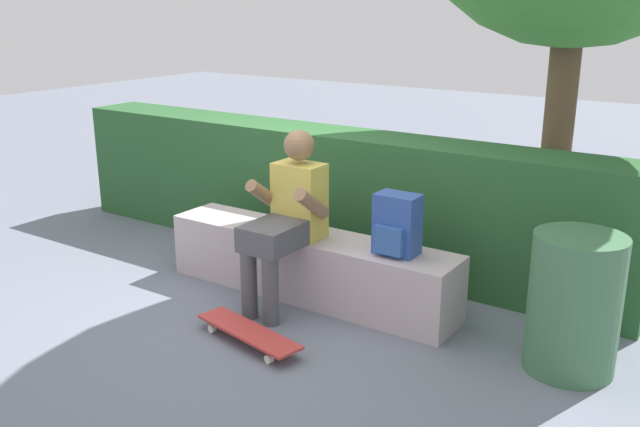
{
  "coord_description": "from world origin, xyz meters",
  "views": [
    {
      "loc": [
        2.67,
        -3.52,
        2.05
      ],
      "look_at": [
        0.01,
        0.45,
        0.59
      ],
      "focal_mm": 39.3,
      "sensor_mm": 36.0,
      "label": 1
    }
  ],
  "objects_px": {
    "bench_main": "(309,265)",
    "skateboard_near_person": "(249,332)",
    "backpack_on_bench": "(397,225)",
    "person_skater": "(287,214)",
    "trash_bin": "(574,304)"
  },
  "relations": [
    {
      "from": "bench_main",
      "to": "person_skater",
      "type": "bearing_deg",
      "value": -98.7
    },
    {
      "from": "skateboard_near_person",
      "to": "trash_bin",
      "type": "bearing_deg",
      "value": 24.55
    },
    {
      "from": "bench_main",
      "to": "trash_bin",
      "type": "distance_m",
      "value": 1.85
    },
    {
      "from": "backpack_on_bench",
      "to": "skateboard_near_person",
      "type": "bearing_deg",
      "value": -125.84
    },
    {
      "from": "bench_main",
      "to": "trash_bin",
      "type": "xyz_separation_m",
      "value": [
        1.84,
        -0.03,
        0.17
      ]
    },
    {
      "from": "person_skater",
      "to": "backpack_on_bench",
      "type": "bearing_deg",
      "value": 15.57
    },
    {
      "from": "person_skater",
      "to": "trash_bin",
      "type": "bearing_deg",
      "value": 5.6
    },
    {
      "from": "bench_main",
      "to": "skateboard_near_person",
      "type": "height_order",
      "value": "bench_main"
    },
    {
      "from": "backpack_on_bench",
      "to": "trash_bin",
      "type": "height_order",
      "value": "backpack_on_bench"
    },
    {
      "from": "person_skater",
      "to": "skateboard_near_person",
      "type": "xyz_separation_m",
      "value": [
        0.14,
        -0.61,
        -0.59
      ]
    },
    {
      "from": "person_skater",
      "to": "backpack_on_bench",
      "type": "distance_m",
      "value": 0.75
    },
    {
      "from": "backpack_on_bench",
      "to": "bench_main",
      "type": "bearing_deg",
      "value": 179.22
    },
    {
      "from": "backpack_on_bench",
      "to": "trash_bin",
      "type": "distance_m",
      "value": 1.18
    },
    {
      "from": "skateboard_near_person",
      "to": "backpack_on_bench",
      "type": "relative_size",
      "value": 2.06
    },
    {
      "from": "person_skater",
      "to": "skateboard_near_person",
      "type": "height_order",
      "value": "person_skater"
    }
  ]
}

